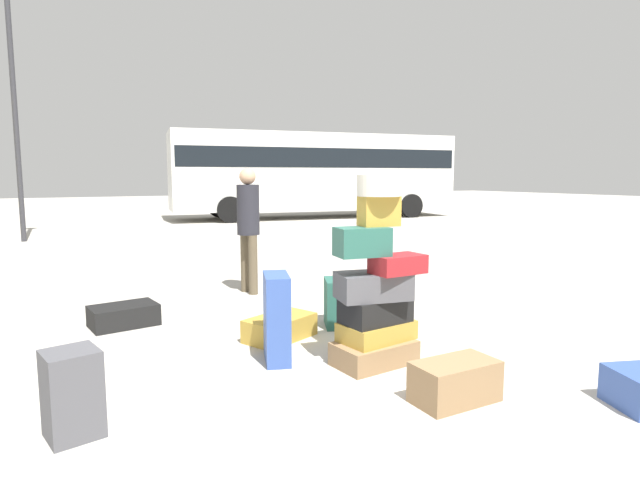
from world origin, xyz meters
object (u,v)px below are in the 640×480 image
object	(u,v)px
suitcase_tower	(376,292)
parked_bus	(315,170)
suitcase_charcoal_behind_tower	(72,394)
suitcase_black_foreground_far	(124,315)
suitcase_navy_left_side	(277,318)
person_bearded_onlooker	(248,219)
suitcase_brown_foreground_near	(455,381)
suitcase_teal_white_trunk	(335,303)
lamp_post	(11,59)
suitcase_tan_upright_blue	(280,328)

from	to	relation	value
suitcase_tower	parked_bus	bearing A→B (deg)	64.62
suitcase_charcoal_behind_tower	suitcase_tower	bearing A→B (deg)	-8.31
suitcase_charcoal_behind_tower	suitcase_black_foreground_far	bearing A→B (deg)	63.72
suitcase_navy_left_side	parked_bus	distance (m)	15.68
suitcase_tower	suitcase_charcoal_behind_tower	xyz separation A→B (m)	(-2.31, -0.17, -0.35)
suitcase_navy_left_side	person_bearded_onlooker	bearing A→B (deg)	93.05
suitcase_tower	parked_bus	distance (m)	15.75
suitcase_charcoal_behind_tower	parked_bus	distance (m)	17.04
suitcase_charcoal_behind_tower	suitcase_brown_foreground_near	bearing A→B (deg)	-28.95
suitcase_charcoal_behind_tower	person_bearded_onlooker	distance (m)	4.02
suitcase_black_foreground_far	parked_bus	world-z (taller)	parked_bus
suitcase_navy_left_side	suitcase_teal_white_trunk	bearing A→B (deg)	53.33
lamp_post	suitcase_charcoal_behind_tower	bearing A→B (deg)	-86.67
suitcase_teal_white_trunk	parked_bus	bearing A→B (deg)	86.78
suitcase_navy_left_side	lamp_post	size ratio (longest dim) A/B	0.11
parked_bus	suitcase_tower	bearing A→B (deg)	-107.06
suitcase_teal_white_trunk	parked_bus	distance (m)	14.67
lamp_post	parked_bus	bearing A→B (deg)	18.76
suitcase_charcoal_behind_tower	suitcase_teal_white_trunk	bearing A→B (deg)	14.39
parked_bus	lamp_post	distance (m)	10.52
person_bearded_onlooker	parked_bus	xyz separation A→B (m)	(6.74, 11.15, 0.83)
suitcase_tan_upright_blue	person_bearded_onlooker	distance (m)	2.27
suitcase_black_foreground_far	suitcase_brown_foreground_near	distance (m)	3.56
parked_bus	lamp_post	world-z (taller)	lamp_post
suitcase_charcoal_behind_tower	suitcase_navy_left_side	size ratio (longest dim) A/B	0.71
suitcase_tower	lamp_post	xyz separation A→B (m)	(-2.95, 10.90, 3.68)
suitcase_tower	suitcase_charcoal_behind_tower	size ratio (longest dim) A/B	2.95
suitcase_teal_white_trunk	person_bearded_onlooker	size ratio (longest dim) A/B	0.30
suitcase_navy_left_side	person_bearded_onlooker	size ratio (longest dim) A/B	0.45
suitcase_tower	suitcase_tan_upright_blue	bearing A→B (deg)	113.80
suitcase_brown_foreground_near	person_bearded_onlooker	bearing A→B (deg)	90.88
suitcase_charcoal_behind_tower	person_bearded_onlooker	bearing A→B (deg)	41.91
person_bearded_onlooker	parked_bus	world-z (taller)	parked_bus
person_bearded_onlooker	lamp_post	xyz separation A→B (m)	(-2.94, 7.86, 3.29)
suitcase_navy_left_side	lamp_post	world-z (taller)	lamp_post
suitcase_tower	person_bearded_onlooker	distance (m)	3.07
suitcase_brown_foreground_near	suitcase_tan_upright_blue	world-z (taller)	suitcase_brown_foreground_near
suitcase_teal_white_trunk	suitcase_brown_foreground_near	xyz separation A→B (m)	(-0.16, -2.00, -0.11)
suitcase_tan_upright_blue	suitcase_charcoal_behind_tower	bearing A→B (deg)	-171.81
suitcase_charcoal_behind_tower	lamp_post	xyz separation A→B (m)	(-0.64, 11.07, 4.03)
suitcase_brown_foreground_near	lamp_post	distance (m)	12.85
suitcase_charcoal_behind_tower	suitcase_teal_white_trunk	distance (m)	2.86
suitcase_tower	suitcase_charcoal_behind_tower	bearing A→B (deg)	-175.85
suitcase_teal_white_trunk	lamp_post	bearing A→B (deg)	131.32
suitcase_navy_left_side	lamp_post	bearing A→B (deg)	120.18
suitcase_brown_foreground_near	suitcase_tan_upright_blue	bearing A→B (deg)	105.14
suitcase_tower	lamp_post	world-z (taller)	lamp_post
suitcase_tower	parked_bus	world-z (taller)	parked_bus
suitcase_black_foreground_far	person_bearded_onlooker	distance (m)	2.12
suitcase_charcoal_behind_tower	suitcase_tan_upright_blue	bearing A→B (deg)	19.49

